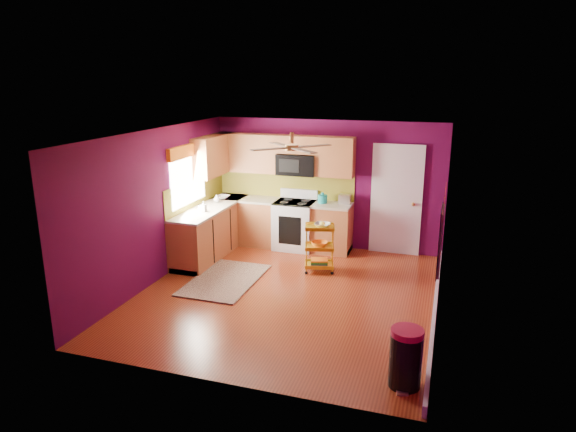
% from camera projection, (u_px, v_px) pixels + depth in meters
% --- Properties ---
extents(ground, '(5.00, 5.00, 0.00)m').
position_uv_depth(ground, '(288.00, 294.00, 8.04)').
color(ground, maroon).
rests_on(ground, ground).
extents(room_envelope, '(4.54, 5.04, 2.52)m').
position_uv_depth(room_envelope, '(289.00, 193.00, 7.59)').
color(room_envelope, '#500937').
rests_on(room_envelope, ground).
extents(lower_cabinets, '(2.81, 2.31, 0.94)m').
position_uv_depth(lower_cabinets, '(250.00, 228.00, 9.98)').
color(lower_cabinets, brown).
rests_on(lower_cabinets, ground).
extents(electric_range, '(0.76, 0.66, 1.13)m').
position_uv_depth(electric_range, '(295.00, 224.00, 10.06)').
color(electric_range, white).
rests_on(electric_range, ground).
extents(upper_cabinetry, '(2.80, 2.30, 1.26)m').
position_uv_depth(upper_cabinetry, '(261.00, 156.00, 9.91)').
color(upper_cabinetry, brown).
rests_on(upper_cabinetry, ground).
extents(left_window, '(0.08, 1.35, 1.08)m').
position_uv_depth(left_window, '(188.00, 166.00, 9.19)').
color(left_window, white).
rests_on(left_window, ground).
extents(panel_door, '(0.95, 0.11, 2.15)m').
position_uv_depth(panel_door, '(396.00, 201.00, 9.63)').
color(panel_door, white).
rests_on(panel_door, ground).
extents(right_wall_art, '(0.04, 2.74, 1.04)m').
position_uv_depth(right_wall_art, '(442.00, 224.00, 6.68)').
color(right_wall_art, black).
rests_on(right_wall_art, ground).
extents(ceiling_fan, '(1.01, 1.01, 0.26)m').
position_uv_depth(ceiling_fan, '(292.00, 147.00, 7.61)').
color(ceiling_fan, '#BF8C3F').
rests_on(ceiling_fan, ground).
extents(shag_rug, '(1.04, 1.70, 0.02)m').
position_uv_depth(shag_rug, '(225.00, 280.00, 8.57)').
color(shag_rug, black).
rests_on(shag_rug, ground).
extents(rolling_cart, '(0.58, 0.48, 0.90)m').
position_uv_depth(rolling_cart, '(320.00, 246.00, 8.86)').
color(rolling_cart, gold).
rests_on(rolling_cart, ground).
extents(trash_can, '(0.44, 0.44, 0.68)m').
position_uv_depth(trash_can, '(406.00, 358.00, 5.60)').
color(trash_can, black).
rests_on(trash_can, ground).
extents(teal_kettle, '(0.18, 0.18, 0.21)m').
position_uv_depth(teal_kettle, '(323.00, 199.00, 9.83)').
color(teal_kettle, teal).
rests_on(teal_kettle, lower_cabinets).
extents(toaster, '(0.22, 0.15, 0.18)m').
position_uv_depth(toaster, '(345.00, 199.00, 9.77)').
color(toaster, beige).
rests_on(toaster, lower_cabinets).
extents(soap_bottle_a, '(0.09, 0.09, 0.19)m').
position_uv_depth(soap_bottle_a, '(203.00, 206.00, 9.20)').
color(soap_bottle_a, '#EA3F72').
rests_on(soap_bottle_a, lower_cabinets).
extents(soap_bottle_b, '(0.12, 0.12, 0.15)m').
position_uv_depth(soap_bottle_b, '(217.00, 198.00, 9.88)').
color(soap_bottle_b, white).
rests_on(soap_bottle_b, lower_cabinets).
extents(counter_dish, '(0.26, 0.26, 0.06)m').
position_uv_depth(counter_dish, '(223.00, 197.00, 10.18)').
color(counter_dish, white).
rests_on(counter_dish, lower_cabinets).
extents(counter_cup, '(0.13, 0.13, 0.10)m').
position_uv_depth(counter_cup, '(202.00, 208.00, 9.26)').
color(counter_cup, white).
rests_on(counter_cup, lower_cabinets).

